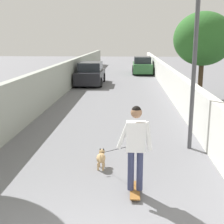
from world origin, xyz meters
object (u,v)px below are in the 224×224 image
(tree_right_near, at_px, (203,39))
(person_skateboarder, at_px, (136,142))
(dog, at_px, (101,157))
(car_near, at_px, (91,74))
(car_far, at_px, (142,66))
(lamp_post, at_px, (196,33))
(skateboard, at_px, (135,190))

(tree_right_near, bearing_deg, person_skateboarder, 161.35)
(person_skateboarder, height_order, dog, person_skateboarder)
(tree_right_near, xyz_separation_m, car_near, (4.92, 6.48, -2.38))
(tree_right_near, distance_m, car_near, 8.48)
(car_far, bearing_deg, person_skateboarder, 177.45)
(car_near, bearing_deg, tree_right_near, -127.21)
(tree_right_near, height_order, lamp_post, lamp_post)
(lamp_post, xyz_separation_m, skateboard, (-2.80, 1.62, -3.17))
(skateboard, bearing_deg, lamp_post, -30.11)
(dog, bearing_deg, skateboard, -147.05)
(car_near, relative_size, car_far, 0.99)
(skateboard, bearing_deg, dog, 32.95)
(tree_right_near, height_order, person_skateboarder, tree_right_near)
(lamp_post, relative_size, car_near, 1.12)
(car_near, distance_m, car_far, 8.22)
(dog, xyz_separation_m, car_far, (21.68, -1.83, 0.44))
(car_near, bearing_deg, lamp_post, -160.84)
(tree_right_near, bearing_deg, car_far, 12.09)
(dog, bearing_deg, lamp_post, -57.28)
(person_skateboarder, bearing_deg, tree_right_near, -18.65)
(person_skateboarder, bearing_deg, lamp_post, -30.11)
(car_near, bearing_deg, person_skateboarder, -169.69)
(dog, bearing_deg, tree_right_near, -24.98)
(car_near, xyz_separation_m, car_far, (7.25, -3.87, 0.00))
(tree_right_near, xyz_separation_m, dog, (-9.51, 4.43, -2.82))
(lamp_post, height_order, person_skateboarder, lamp_post)
(dog, distance_m, car_far, 21.77)
(skateboard, relative_size, dog, 0.53)
(tree_right_near, xyz_separation_m, person_skateboarder, (-10.75, 3.63, -1.98))
(tree_right_near, height_order, dog, tree_right_near)
(tree_right_near, bearing_deg, car_near, 52.79)
(person_skateboarder, bearing_deg, dog, 32.95)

